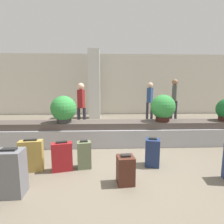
% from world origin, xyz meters
% --- Properties ---
extents(ground_plane, '(18.00, 18.00, 0.00)m').
position_xyz_m(ground_plane, '(0.00, 0.00, 0.00)').
color(ground_plane, '#6B6051').
extents(back_wall, '(18.00, 0.06, 3.20)m').
position_xyz_m(back_wall, '(0.00, 6.29, 1.60)').
color(back_wall, beige).
rests_on(back_wall, ground_plane).
extents(carousel, '(8.28, 0.75, 0.61)m').
position_xyz_m(carousel, '(0.00, 1.24, 0.29)').
color(carousel, '#9E9EA3').
rests_on(carousel, ground_plane).
extents(pillar, '(0.53, 0.53, 3.20)m').
position_xyz_m(pillar, '(-0.68, 5.14, 1.60)').
color(pillar, silver).
rests_on(pillar, ground_plane).
extents(suitcase_0, '(0.36, 0.29, 0.68)m').
position_xyz_m(suitcase_0, '(-1.49, -0.91, 0.33)').
color(suitcase_0, slate).
rests_on(suitcase_0, ground_plane).
extents(suitcase_1, '(0.32, 0.30, 0.55)m').
position_xyz_m(suitcase_1, '(0.72, -0.08, 0.26)').
color(suitcase_1, navy).
rests_on(suitcase_1, ground_plane).
extents(suitcase_2, '(0.41, 0.22, 0.59)m').
position_xyz_m(suitcase_2, '(-1.50, -0.21, 0.29)').
color(suitcase_2, '#A3843D').
rests_on(suitcase_2, ground_plane).
extents(suitcase_3, '(0.28, 0.27, 0.48)m').
position_xyz_m(suitcase_3, '(0.13, -0.69, 0.23)').
color(suitcase_3, '#472319').
rests_on(suitcase_3, ground_plane).
extents(suitcase_4, '(0.38, 0.23, 0.55)m').
position_xyz_m(suitcase_4, '(-0.96, -0.21, 0.26)').
color(suitcase_4, maroon).
rests_on(suitcase_4, ground_plane).
extents(suitcase_5, '(0.28, 0.24, 0.53)m').
position_xyz_m(suitcase_5, '(-0.57, -0.12, 0.25)').
color(suitcase_5, '#5B6647').
rests_on(suitcase_5, ground_plane).
extents(potted_plant_0, '(0.64, 0.64, 0.68)m').
position_xyz_m(potted_plant_0, '(-1.22, 1.14, 0.94)').
color(potted_plant_0, '#2D2D2D').
rests_on(potted_plant_0, carousel).
extents(potted_plant_2, '(0.63, 0.63, 0.70)m').
position_xyz_m(potted_plant_2, '(1.33, 1.21, 0.96)').
color(potted_plant_2, '#381914').
rests_on(potted_plant_2, carousel).
extents(traveler_0, '(0.31, 0.37, 1.82)m').
position_xyz_m(traveler_0, '(2.88, 4.36, 1.11)').
color(traveler_0, '#282833').
rests_on(traveler_0, ground_plane).
extents(traveler_1, '(0.33, 0.37, 1.68)m').
position_xyz_m(traveler_1, '(1.79, 4.36, 1.01)').
color(traveler_1, '#282833').
rests_on(traveler_1, ground_plane).
extents(traveler_2, '(0.31, 0.34, 1.63)m').
position_xyz_m(traveler_2, '(-1.00, 2.79, 0.97)').
color(traveler_2, '#282833').
rests_on(traveler_2, ground_plane).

